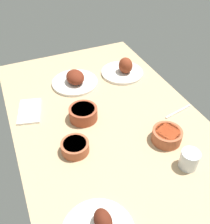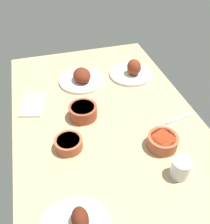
# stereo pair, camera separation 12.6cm
# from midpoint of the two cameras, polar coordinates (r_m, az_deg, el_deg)

# --- Properties ---
(dining_table) EXTENTS (1.40, 0.90, 0.04)m
(dining_table) POSITION_cam_midpoint_polar(r_m,az_deg,el_deg) (1.28, -2.80, -1.47)
(dining_table) COLOR tan
(dining_table) RESTS_ON ground
(plate_center_main) EXTENTS (0.25, 0.25, 0.11)m
(plate_center_main) POSITION_cam_midpoint_polar(r_m,az_deg,el_deg) (1.56, 1.87, 9.42)
(plate_center_main) COLOR silver
(plate_center_main) RESTS_ON dining_table
(plate_near_viewer) EXTENTS (0.26, 0.26, 0.09)m
(plate_near_viewer) POSITION_cam_midpoint_polar(r_m,az_deg,el_deg) (1.49, -9.19, 7.03)
(plate_near_viewer) COLOR silver
(plate_near_viewer) RESTS_ON dining_table
(bowl_soup) EXTENTS (0.14, 0.14, 0.06)m
(bowl_soup) POSITION_cam_midpoint_polar(r_m,az_deg,el_deg) (1.24, -7.82, -0.37)
(bowl_soup) COLOR brown
(bowl_soup) RESTS_ON dining_table
(bowl_sauce) EXTENTS (0.13, 0.13, 0.06)m
(bowl_sauce) POSITION_cam_midpoint_polar(r_m,az_deg,el_deg) (1.15, 10.72, -5.30)
(bowl_sauce) COLOR #A35133
(bowl_sauce) RESTS_ON dining_table
(bowl_onions) EXTENTS (0.12, 0.12, 0.05)m
(bowl_onions) POSITION_cam_midpoint_polar(r_m,az_deg,el_deg) (1.10, -10.04, -7.83)
(bowl_onions) COLOR #A35133
(bowl_onions) RESTS_ON dining_table
(water_tumbler) EXTENTS (0.08, 0.08, 0.08)m
(water_tumbler) POSITION_cam_midpoint_polar(r_m,az_deg,el_deg) (1.06, 15.21, -10.46)
(water_tumbler) COLOR silver
(water_tumbler) RESTS_ON dining_table
(folded_napkin) EXTENTS (0.21, 0.15, 0.01)m
(folded_napkin) POSITION_cam_midpoint_polar(r_m,az_deg,el_deg) (1.36, -19.18, 0.07)
(folded_napkin) COLOR white
(folded_napkin) RESTS_ON dining_table
(fork_loose) EXTENTS (0.04, 0.17, 0.01)m
(fork_loose) POSITION_cam_midpoint_polar(r_m,az_deg,el_deg) (1.32, 13.58, -0.01)
(fork_loose) COLOR silver
(fork_loose) RESTS_ON dining_table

